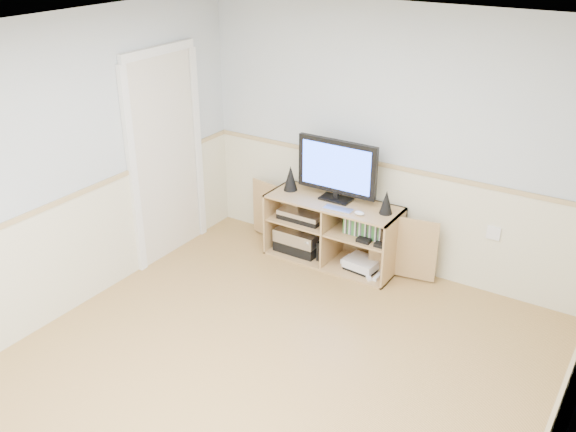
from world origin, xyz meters
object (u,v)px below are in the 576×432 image
object	(u,v)px
media_cabinet	(335,229)
game_consoles	(362,264)
keyboard	(338,209)
monitor	(337,168)

from	to	relation	value
media_cabinet	game_consoles	world-z (taller)	media_cabinet
keyboard	media_cabinet	bearing A→B (deg)	119.61
keyboard	game_consoles	world-z (taller)	keyboard
keyboard	game_consoles	xyz separation A→B (m)	(0.21, 0.13, -0.59)
game_consoles	media_cabinet	bearing A→B (deg)	168.35
media_cabinet	monitor	bearing A→B (deg)	-90.00
keyboard	game_consoles	size ratio (longest dim) A/B	0.60
media_cabinet	keyboard	distance (m)	0.40
keyboard	game_consoles	bearing A→B (deg)	27.71
media_cabinet	game_consoles	bearing A→B (deg)	-11.65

